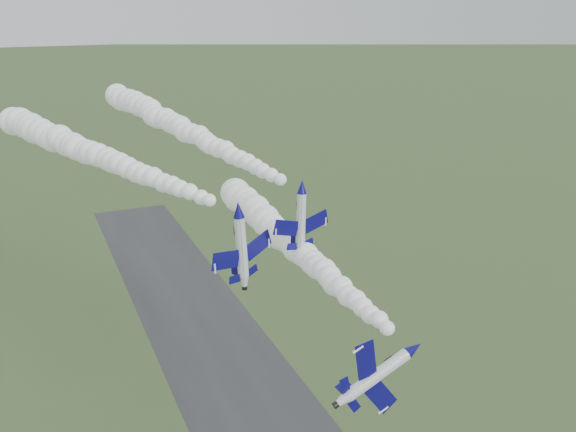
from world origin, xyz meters
The scene contains 7 objects.
runway centered at (0.00, 30.00, 0.02)m, with size 24.00×260.00×0.04m, color #303033.
jet_lead centered at (4.71, -5.12, 33.37)m, with size 4.14×12.01×9.16m.
smoke_trail_jet_lead centered at (3.28, 25.00, 34.92)m, with size 5.41×55.07×5.41m, color white, non-canonical shape.
jet_pair_left centered at (-6.97, 19.29, 43.55)m, with size 10.69×12.22×3.21m.
smoke_trail_jet_pair_left centered at (-20.98, 50.88, 45.32)m, with size 5.44×63.10×5.44m, color white, non-canonical shape.
jet_pair_right centered at (2.86, 20.89, 45.13)m, with size 9.77×11.42×2.86m.
smoke_trail_jet_pair_right centered at (-4.91, 55.42, 47.50)m, with size 5.08×65.58×5.08m, color white, non-canonical shape.
Camera 1 is at (-32.27, -56.44, 69.87)m, focal length 40.00 mm.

